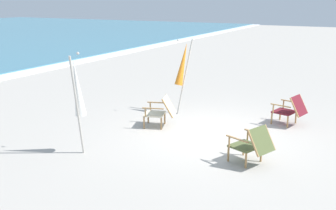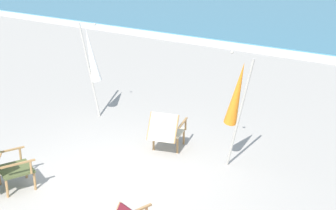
{
  "view_description": "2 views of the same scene",
  "coord_description": "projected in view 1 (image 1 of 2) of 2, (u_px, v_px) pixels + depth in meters",
  "views": [
    {
      "loc": [
        -8.21,
        -3.04,
        3.09
      ],
      "look_at": [
        -0.09,
        1.21,
        0.61
      ],
      "focal_mm": 42.0,
      "sensor_mm": 36.0,
      "label": 1
    },
    {
      "loc": [
        4.64,
        -5.05,
        3.78
      ],
      "look_at": [
        -0.06,
        1.58,
        0.86
      ],
      "focal_mm": 50.0,
      "sensor_mm": 36.0,
      "label": 2
    }
  ],
  "objects": [
    {
      "name": "ground_plane",
      "position": [
        216.0,
        135.0,
        9.19
      ],
      "size": [
        80.0,
        80.0,
        0.0
      ],
      "primitive_type": "plane",
      "color": "#B2AAA0"
    },
    {
      "name": "beach_chair_back_left",
      "position": [
        161.0,
        110.0,
        9.72
      ],
      "size": [
        0.78,
        0.9,
        0.78
      ],
      "color": "beige",
      "rests_on": "ground"
    },
    {
      "name": "beach_chair_far_center",
      "position": [
        291.0,
        109.0,
        9.83
      ],
      "size": [
        0.74,
        0.88,
        0.78
      ],
      "color": "maroon",
      "rests_on": "ground"
    },
    {
      "name": "beach_chair_front_left",
      "position": [
        252.0,
        144.0,
        7.49
      ],
      "size": [
        0.82,
        0.93,
        0.78
      ],
      "color": "#515B33",
      "rests_on": "ground"
    },
    {
      "name": "umbrella_furled_orange",
      "position": [
        183.0,
        65.0,
        10.68
      ],
      "size": [
        0.63,
        0.4,
        2.07
      ],
      "color": "#B7B2A8",
      "rests_on": "ground"
    },
    {
      "name": "umbrella_furled_white",
      "position": [
        77.0,
        90.0,
        7.68
      ],
      "size": [
        0.5,
        0.33,
        2.1
      ],
      "color": "#B7B2A8",
      "rests_on": "ground"
    }
  ]
}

